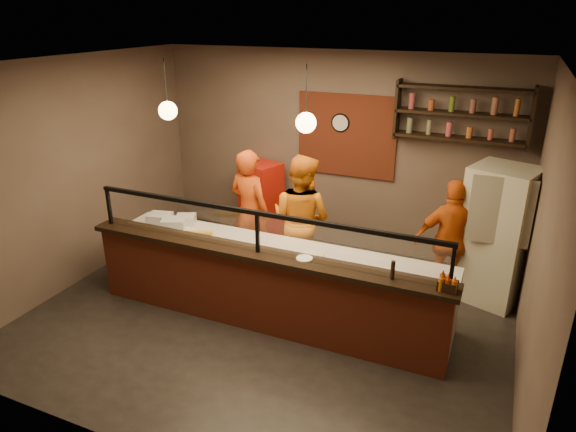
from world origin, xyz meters
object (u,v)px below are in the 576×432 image
at_px(pizza_dough, 303,252).
at_px(fridge, 496,235).
at_px(wall_clock, 341,123).
at_px(cook_left, 250,211).
at_px(pepper_mill, 393,270).
at_px(cook_right, 451,241).
at_px(condiment_caddy, 448,286).
at_px(red_cooler, 261,202).
at_px(cook_mid, 301,220).

bearing_deg(pizza_dough, fridge, 32.75).
relative_size(wall_clock, fridge, 0.16).
height_order(cook_left, pepper_mill, cook_left).
xyz_separation_m(cook_left, fridge, (3.43, 0.55, -0.00)).
bearing_deg(pepper_mill, wall_clock, 118.70).
xyz_separation_m(wall_clock, cook_left, (-0.93, -1.37, -1.15)).
xyz_separation_m(cook_right, pepper_mill, (-0.43, -1.75, 0.31)).
bearing_deg(pepper_mill, pizza_dough, 156.90).
bearing_deg(cook_right, cook_left, -12.11).
distance_m(cook_right, condiment_caddy, 1.78).
xyz_separation_m(cook_right, fridge, (0.55, 0.21, 0.09)).
relative_size(cook_right, red_cooler, 1.24).
xyz_separation_m(cook_left, cook_right, (2.88, 0.34, -0.09)).
bearing_deg(pizza_dough, cook_right, 36.19).
relative_size(red_cooler, condiment_caddy, 7.12).
xyz_separation_m(cook_left, pizza_dough, (1.22, -0.88, -0.04)).
bearing_deg(cook_mid, fridge, -157.77).
distance_m(cook_right, fridge, 0.59).
xyz_separation_m(fridge, pizza_dough, (-2.22, -1.43, -0.04)).
bearing_deg(cook_right, pepper_mill, 57.49).
distance_m(fridge, red_cooler, 3.81).
bearing_deg(red_cooler, cook_right, 6.06).
bearing_deg(condiment_caddy, fridge, 78.50).
relative_size(red_cooler, pizza_dough, 2.49).
bearing_deg(fridge, pizza_dough, -128.47).
distance_m(wall_clock, pepper_mill, 3.31).
bearing_deg(red_cooler, cook_mid, -23.90).
bearing_deg(cook_right, red_cooler, -31.50).
distance_m(cook_mid, cook_right, 2.08).
xyz_separation_m(cook_right, red_cooler, (-3.22, 0.72, -0.17)).
height_order(wall_clock, condiment_caddy, wall_clock).
height_order(cook_right, red_cooler, cook_right).
xyz_separation_m(wall_clock, red_cooler, (-1.27, -0.31, -1.41)).
bearing_deg(red_cooler, fridge, 10.93).
bearing_deg(wall_clock, cook_left, -124.20).
height_order(cook_right, pizza_dough, cook_right).
xyz_separation_m(pizza_dough, pepper_mill, (1.24, -0.53, 0.26)).
height_order(red_cooler, pepper_mill, red_cooler).
bearing_deg(fridge, cook_left, -152.19).
bearing_deg(fridge, cook_right, -140.62).
xyz_separation_m(cook_mid, fridge, (2.60, 0.56, -0.01)).
xyz_separation_m(wall_clock, condiment_caddy, (2.10, -2.79, -0.99)).
relative_size(fridge, red_cooler, 1.38).
relative_size(cook_left, pizza_dough, 3.45).
height_order(cook_mid, red_cooler, cook_mid).
bearing_deg(wall_clock, cook_mid, -94.01).
height_order(cook_mid, fridge, cook_mid).
relative_size(cook_right, condiment_caddy, 8.86).
height_order(wall_clock, pepper_mill, wall_clock).
height_order(pizza_dough, pepper_mill, pepper_mill).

